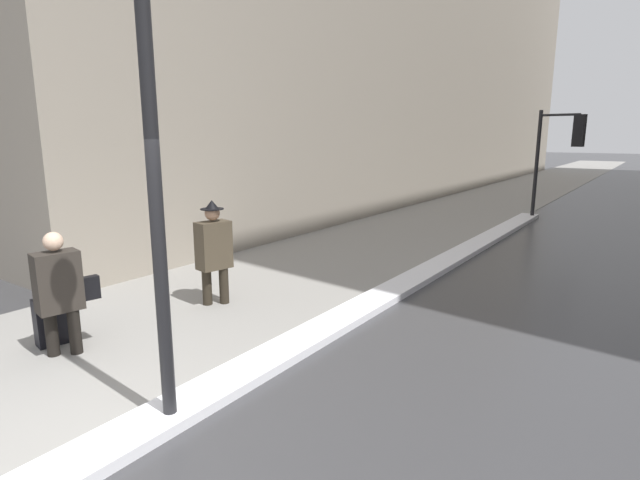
# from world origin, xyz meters

# --- Properties ---
(ground_plane) EXTENTS (160.00, 160.00, 0.00)m
(ground_plane) POSITION_xyz_m (0.00, 0.00, 0.00)
(ground_plane) COLOR #38383A
(sidewalk_slab) EXTENTS (4.00, 80.00, 0.01)m
(sidewalk_slab) POSITION_xyz_m (-2.00, 15.00, 0.01)
(sidewalk_slab) COLOR gray
(sidewalk_slab) RESTS_ON ground
(snow_bank_curb) EXTENTS (0.51, 16.25, 0.11)m
(snow_bank_curb) POSITION_xyz_m (0.15, 6.69, 0.05)
(snow_bank_curb) COLOR white
(snow_bank_curb) RESTS_ON ground
(lamp_post) EXTENTS (0.28, 0.28, 4.46)m
(lamp_post) POSITION_xyz_m (0.20, 0.79, 2.70)
(lamp_post) COLOR black
(lamp_post) RESTS_ON ground
(traffic_light_near) EXTENTS (1.31, 0.34, 3.25)m
(traffic_light_near) POSITION_xyz_m (0.98, 14.39, 2.34)
(traffic_light_near) COLOR black
(traffic_light_near) RESTS_ON ground
(pedestrian_nearside) EXTENTS (0.37, 0.71, 1.47)m
(pedestrian_nearside) POSITION_xyz_m (-1.95, 1.01, 0.81)
(pedestrian_nearside) COLOR black
(pedestrian_nearside) RESTS_ON ground
(pedestrian_in_fedora) EXTENTS (0.38, 0.54, 1.60)m
(pedestrian_in_fedora) POSITION_xyz_m (-1.82, 3.27, 0.88)
(pedestrian_in_fedora) COLOR #2A241B
(pedestrian_in_fedora) RESTS_ON ground
(rolling_suitcase) EXTENTS (0.29, 0.40, 0.95)m
(rolling_suitcase) POSITION_xyz_m (-2.36, 1.07, 0.30)
(rolling_suitcase) COLOR black
(rolling_suitcase) RESTS_ON ground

